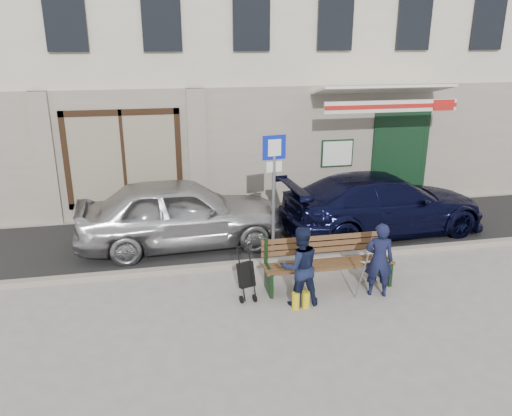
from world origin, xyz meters
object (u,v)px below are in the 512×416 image
object	(u,v)px
parking_sign	(274,178)
bench	(326,264)
car_navy	(383,204)
man	(379,260)
woman	(300,266)
car_silver	(181,213)
stroller	(246,276)

from	to	relation	value
parking_sign	bench	xyz separation A→B (m)	(0.66, -1.42, -1.26)
car_navy	man	distance (m)	3.16
bench	woman	world-z (taller)	woman
car_silver	man	bearing A→B (deg)	-134.75
car_navy	woman	bearing A→B (deg)	130.52
woman	stroller	bearing A→B (deg)	-27.47
car_silver	car_navy	xyz separation A→B (m)	(4.66, -0.12, -0.06)
bench	stroller	xyz separation A→B (m)	(-1.50, -0.12, -0.04)
bench	man	world-z (taller)	man
bench	woman	distance (m)	0.87
parking_sign	bench	size ratio (longest dim) A/B	1.07
bench	car_navy	bearing A→B (deg)	47.02
bench	car_silver	bearing A→B (deg)	134.87
car_silver	bench	xyz separation A→B (m)	(2.46, -2.47, -0.30)
man	woman	distance (m)	1.45
car_navy	man	size ratio (longest dim) A/B	3.56
man	woman	xyz separation A→B (m)	(-1.45, -0.04, 0.03)
car_navy	bench	world-z (taller)	car_navy
car_silver	woman	xyz separation A→B (m)	(1.81, -2.99, -0.05)
car_silver	car_navy	distance (m)	4.66
woman	stroller	size ratio (longest dim) A/B	1.49
car_navy	stroller	size ratio (longest dim) A/B	5.09
car_navy	bench	xyz separation A→B (m)	(-2.19, -2.36, -0.24)
car_navy	woman	distance (m)	4.04
car_silver	bench	world-z (taller)	car_silver
parking_sign	man	bearing A→B (deg)	-61.98
bench	man	distance (m)	0.95
car_silver	parking_sign	bearing A→B (deg)	-122.87
bench	stroller	world-z (taller)	bench
car_navy	car_silver	bearing A→B (deg)	83.84
man	woman	bearing A→B (deg)	19.76
parking_sign	stroller	bearing A→B (deg)	-128.19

